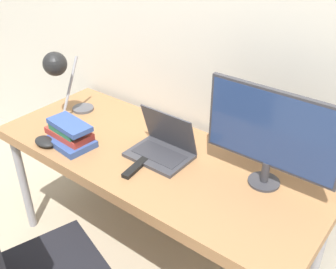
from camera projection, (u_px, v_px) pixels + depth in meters
The scene contains 9 objects.
wall_back at pixel (204, 28), 1.99m from camera, with size 8.00×0.05×2.60m.
desk at pixel (154, 164), 2.03m from camera, with size 1.76×0.70×0.75m.
laptop at pixel (162, 147), 1.97m from camera, with size 0.31×0.22×0.23m.
monitor at pixel (272, 133), 1.66m from camera, with size 0.61×0.15×0.46m.
desk_lamp at pixel (59, 70), 2.17m from camera, with size 0.13×0.28×0.41m.
office_chair at pixel (22, 267), 1.58m from camera, with size 0.57×0.58×1.11m.
book_stack at pixel (70, 134), 2.05m from camera, with size 0.29×0.19×0.13m.
tv_remote at pixel (136, 168), 1.88m from camera, with size 0.06×0.18×0.02m.
game_controller at pixel (45, 142), 2.06m from camera, with size 0.13×0.09×0.04m.
Camera 1 is at (1.08, -0.91, 1.87)m, focal length 42.00 mm.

